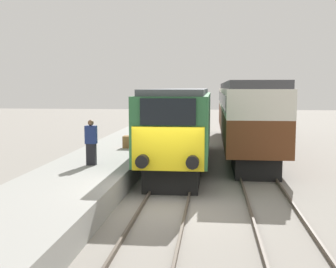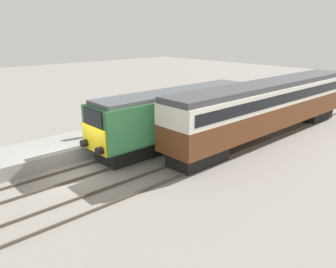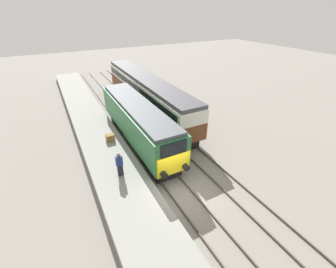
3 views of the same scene
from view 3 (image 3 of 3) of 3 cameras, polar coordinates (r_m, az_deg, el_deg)
ground_plane at (r=15.56m, az=3.54°, el=-15.15°), size 120.00×120.00×0.00m
platform_left at (r=20.42m, az=-16.32°, el=-2.71°), size 3.50×50.00×0.81m
rails_near_track at (r=18.93m, az=-4.30°, el=-5.48°), size 1.51×60.00×0.14m
rails_far_track at (r=20.25m, az=4.52°, el=-2.88°), size 1.50×60.00×0.14m
locomotive at (r=19.97m, az=-7.56°, el=3.11°), size 2.70×13.30×3.77m
passenger_carriage at (r=26.17m, az=-5.48°, el=10.80°), size 2.75×19.59×4.13m
person_on_platform at (r=15.56m, az=-12.19°, el=-7.60°), size 0.44×0.26×1.78m
luggage_crate at (r=19.93m, az=-14.46°, el=-0.89°), size 0.70×0.56×0.60m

